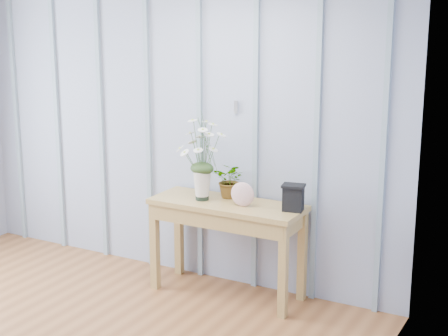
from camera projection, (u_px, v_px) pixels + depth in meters
The scene contains 6 objects.
room_shell at pixel (58, 43), 4.32m from camera, with size 4.00×4.50×2.50m.
sideboard at pixel (227, 217), 5.27m from camera, with size 1.20×0.45×0.75m.
daisy_vase at pixel (202, 149), 5.21m from camera, with size 0.46×0.35×0.65m.
spider_plant at pixel (231, 180), 5.34m from camera, with size 0.25×0.22×0.28m, color #203717.
felt_disc_vessel at pixel (243, 194), 5.11m from camera, with size 0.19×0.05×0.19m, color #9B4A5E.
carved_box at pixel (293, 197), 5.00m from camera, with size 0.18×0.15×0.20m.
Camera 1 is at (3.01, -2.44, 2.22)m, focal length 55.00 mm.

